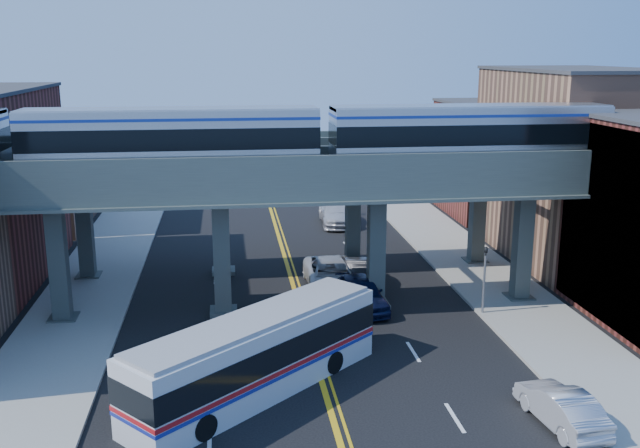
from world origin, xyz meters
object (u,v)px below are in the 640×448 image
at_px(traffic_signal, 485,273).
at_px(car_lane_c, 331,275).
at_px(car_lane_d, 336,213).
at_px(car_lane_b, 360,275).
at_px(stop_sign, 318,312).
at_px(car_lane_a, 360,293).
at_px(transit_bus, 257,356).
at_px(car_parked_curb, 561,407).
at_px(transit_train, 172,138).

xyz_separation_m(traffic_signal, car_lane_c, (-7.10, 5.08, -1.45)).
relative_size(car_lane_c, car_lane_d, 1.00).
xyz_separation_m(traffic_signal, car_lane_b, (-5.43, 5.12, -1.52)).
relative_size(stop_sign, traffic_signal, 0.64).
relative_size(traffic_signal, car_lane_b, 0.86).
height_order(traffic_signal, car_lane_b, traffic_signal).
height_order(car_lane_a, car_lane_b, car_lane_a).
bearing_deg(transit_bus, car_parked_curb, -62.11).
bearing_deg(car_parked_curb, traffic_signal, -102.18).
bearing_deg(transit_train, car_lane_a, -0.96).
xyz_separation_m(traffic_signal, transit_bus, (-11.85, -6.95, -0.74)).
distance_m(traffic_signal, car_lane_d, 21.16).
height_order(transit_train, car_parked_curb, transit_train).
height_order(car_lane_b, car_lane_c, car_lane_c).
bearing_deg(traffic_signal, stop_sign, -161.37).
bearing_deg(car_lane_a, car_lane_b, 72.35).
bearing_deg(traffic_signal, car_lane_d, 102.04).
bearing_deg(car_lane_c, transit_bus, -110.54).
distance_m(car_lane_a, car_parked_curb, 13.76).
bearing_deg(transit_bus, car_lane_b, 20.33).
bearing_deg(car_lane_a, transit_train, 172.13).
height_order(transit_train, stop_sign, transit_train).
xyz_separation_m(car_lane_c, car_lane_d, (2.70, 15.57, 0.03)).
height_order(transit_train, car_lane_d, transit_train).
bearing_deg(traffic_signal, transit_bus, -149.59).
distance_m(transit_train, car_lane_c, 12.11).
height_order(transit_bus, car_parked_curb, transit_bus).
bearing_deg(transit_train, transit_bus, -68.48).
xyz_separation_m(stop_sign, car_lane_b, (3.47, 8.12, -0.98)).
xyz_separation_m(car_lane_c, car_parked_curb, (6.04, -16.06, -0.13)).
distance_m(car_lane_a, car_lane_d, 18.88).
bearing_deg(car_lane_a, transit_bus, -130.29).
bearing_deg(car_parked_curb, stop_sign, -52.15).
distance_m(transit_bus, car_lane_c, 12.96).
bearing_deg(traffic_signal, car_lane_c, 144.42).
relative_size(car_lane_a, car_parked_curb, 1.17).
bearing_deg(car_lane_a, car_parked_curb, -75.64).
bearing_deg(car_lane_c, car_lane_b, 2.28).
relative_size(transit_train, car_lane_a, 8.64).
xyz_separation_m(transit_bus, car_lane_d, (7.45, 27.60, -0.68)).
distance_m(transit_train, traffic_signal, 16.95).
height_order(traffic_signal, car_lane_c, traffic_signal).
bearing_deg(car_lane_d, car_parked_curb, -81.62).
relative_size(transit_train, car_lane_b, 9.25).
bearing_deg(car_lane_b, car_lane_a, -95.64).
bearing_deg(car_lane_d, car_lane_a, -92.66).
xyz_separation_m(stop_sign, car_lane_a, (2.85, 4.84, -0.89)).
distance_m(car_lane_a, car_lane_c, 3.40).
height_order(traffic_signal, car_lane_a, traffic_signal).
height_order(transit_bus, car_lane_a, transit_bus).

